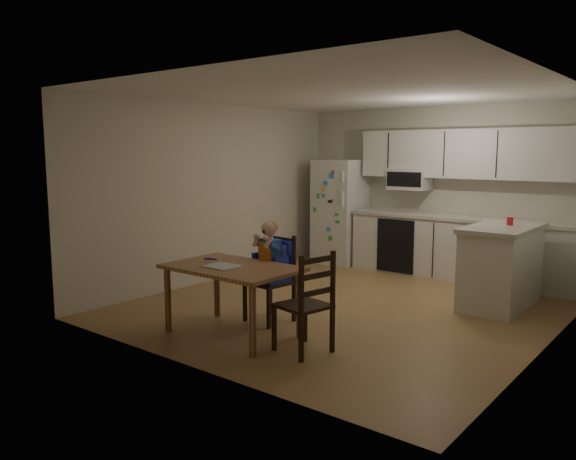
# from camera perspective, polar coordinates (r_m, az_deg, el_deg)

# --- Properties ---
(room) EXTENTS (4.52, 5.01, 2.51)m
(room) POSITION_cam_1_polar(r_m,az_deg,el_deg) (7.04, 8.45, 3.12)
(room) COLOR olive
(room) RESTS_ON ground
(refrigerator) EXTENTS (0.72, 0.70, 1.70)m
(refrigerator) POSITION_cam_1_polar(r_m,az_deg,el_deg) (9.31, 5.32, 1.87)
(refrigerator) COLOR silver
(refrigerator) RESTS_ON ground
(kitchen_run) EXTENTS (3.37, 0.62, 2.15)m
(kitchen_run) POSITION_cam_1_polar(r_m,az_deg,el_deg) (8.45, 17.37, 1.11)
(kitchen_run) COLOR silver
(kitchen_run) RESTS_ON ground
(kitchen_island) EXTENTS (0.69, 1.31, 0.97)m
(kitchen_island) POSITION_cam_1_polar(r_m,az_deg,el_deg) (7.15, 20.83, -3.42)
(kitchen_island) COLOR silver
(kitchen_island) RESTS_ON ground
(red_cup) EXTENTS (0.08, 0.08, 0.10)m
(red_cup) POSITION_cam_1_polar(r_m,az_deg,el_deg) (7.16, 21.62, 0.84)
(red_cup) COLOR red
(red_cup) RESTS_ON kitchen_island
(dining_table) EXTENTS (1.32, 0.85, 0.71)m
(dining_table) POSITION_cam_1_polar(r_m,az_deg,el_deg) (5.65, -5.68, -4.59)
(dining_table) COLOR brown
(dining_table) RESTS_ON ground
(napkin) EXTENTS (0.32, 0.28, 0.01)m
(napkin) POSITION_cam_1_polar(r_m,az_deg,el_deg) (5.59, -6.71, -3.67)
(napkin) COLOR silver
(napkin) RESTS_ON dining_table
(toddler_spoon) EXTENTS (0.12, 0.06, 0.02)m
(toddler_spoon) POSITION_cam_1_polar(r_m,az_deg,el_deg) (5.99, -7.97, -2.90)
(toddler_spoon) COLOR #2129B1
(toddler_spoon) RESTS_ON dining_table
(chair_booster) EXTENTS (0.46, 0.46, 1.11)m
(chair_booster) POSITION_cam_1_polar(r_m,az_deg,el_deg) (6.08, -1.60, -3.09)
(chair_booster) COLOR black
(chair_booster) RESTS_ON ground
(chair_side) EXTENTS (0.50, 0.50, 0.95)m
(chair_side) POSITION_cam_1_polar(r_m,az_deg,el_deg) (5.09, 2.27, -6.81)
(chair_side) COLOR black
(chair_side) RESTS_ON ground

